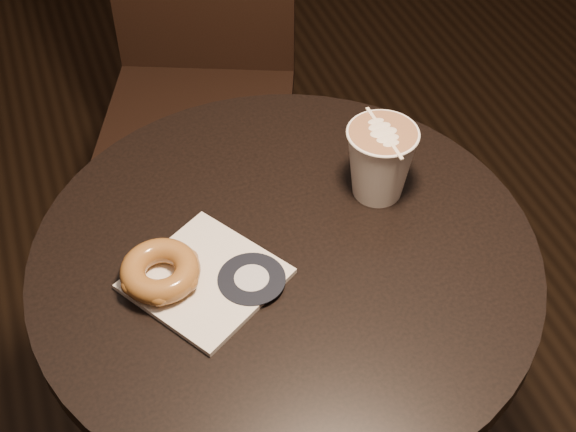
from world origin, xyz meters
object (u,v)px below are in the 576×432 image
Objects in this scene: doughnut at (160,271)px; pastry_bag at (206,279)px; latte_cup at (380,163)px; cafe_table at (285,336)px; chair at (201,52)px.

pastry_bag is at bearing -15.73° from doughnut.
latte_cup reaches higher than doughnut.
pastry_bag is at bearing -173.32° from cafe_table.
latte_cup reaches higher than pastry_bag.
latte_cup is at bearing -16.23° from pastry_bag.
chair is 9.63× the size of doughnut.
cafe_table is 7.14× the size of doughnut.
latte_cup reaches higher than cafe_table.
doughnut is at bearing -85.31° from chair.
chair is (0.07, 0.76, 0.01)m from cafe_table.
chair is 0.82m from pastry_bag.
doughnut reaches higher than cafe_table.
cafe_table is at bearing -72.93° from chair.
doughnut is at bearing -169.35° from latte_cup.
latte_cup is (0.28, 0.08, 0.05)m from pastry_bag.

